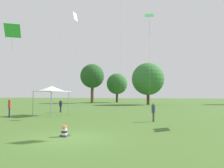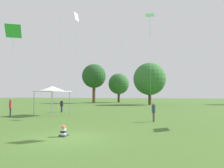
{
  "view_description": "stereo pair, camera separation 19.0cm",
  "coord_description": "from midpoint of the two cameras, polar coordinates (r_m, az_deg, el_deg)",
  "views": [
    {
      "loc": [
        6.11,
        -9.78,
        2.2
      ],
      "look_at": [
        -0.14,
        6.5,
        3.1
      ],
      "focal_mm": 35.0,
      "sensor_mm": 36.0,
      "label": 1
    },
    {
      "loc": [
        6.29,
        -9.71,
        2.2
      ],
      "look_at": [
        -0.14,
        6.5,
        3.1
      ],
      "focal_mm": 35.0,
      "sensor_mm": 36.0,
      "label": 2
    }
  ],
  "objects": [
    {
      "name": "kite_0",
      "position": [
        22.38,
        -24.17,
        12.24
      ],
      "size": [
        1.66,
        1.57,
        8.59
      ],
      "rotation": [
        0.0,
        0.0,
        2.99
      ],
      "color": "green",
      "rests_on": "ground"
    },
    {
      "name": "distant_tree_3",
      "position": [
        67.78,
        1.84,
        0.03
      ],
      "size": [
        6.45,
        6.45,
        8.98
      ],
      "color": "#473323",
      "rests_on": "ground"
    },
    {
      "name": "person_standing_1",
      "position": [
        29.06,
        -12.81,
        -5.36
      ],
      "size": [
        0.55,
        0.55,
        1.61
      ],
      "rotation": [
        0.0,
        0.0,
        0.93
      ],
      "color": "#282D42",
      "rests_on": "ground"
    },
    {
      "name": "person_standing_3",
      "position": [
        18.64,
        11.1,
        -6.83
      ],
      "size": [
        0.44,
        0.44,
        1.54
      ],
      "rotation": [
        0.0,
        0.0,
        5.36
      ],
      "color": "brown",
      "rests_on": "ground"
    },
    {
      "name": "ground_plane",
      "position": [
        11.76,
        -10.96,
        -13.68
      ],
      "size": [
        300.0,
        300.0,
        0.0
      ],
      "primitive_type": "plane",
      "color": "#426628"
    },
    {
      "name": "kite_1",
      "position": [
        24.74,
        10.08,
        16.38
      ],
      "size": [
        1.06,
        0.92,
        11.09
      ],
      "rotation": [
        0.0,
        0.0,
        5.71
      ],
      "color": "green",
      "rests_on": "ground"
    },
    {
      "name": "distant_tree_1",
      "position": [
        51.53,
        9.89,
        1.31
      ],
      "size": [
        7.53,
        7.53,
        9.77
      ],
      "color": "#473323",
      "rests_on": "ground"
    },
    {
      "name": "kite_6",
      "position": [
        36.42,
        -9.11,
        16.39
      ],
      "size": [
        0.36,
        1.31,
        15.25
      ],
      "rotation": [
        0.0,
        0.0,
        0.87
      ],
      "color": "white",
      "rests_on": "ground"
    },
    {
      "name": "distant_tree_0",
      "position": [
        62.27,
        -4.64,
        2.03
      ],
      "size": [
        6.8,
        6.8,
        11.07
      ],
      "color": "brown",
      "rests_on": "ground"
    },
    {
      "name": "person_standing_0",
      "position": [
        23.96,
        -24.77,
        -5.23
      ],
      "size": [
        0.32,
        0.32,
        1.84
      ],
      "rotation": [
        0.0,
        0.0,
        3.06
      ],
      "color": "#282D42",
      "rests_on": "ground"
    },
    {
      "name": "canopy_tent",
      "position": [
        24.9,
        -15.12,
        -1.3
      ],
      "size": [
        3.43,
        3.43,
        3.2
      ],
      "rotation": [
        0.0,
        0.0,
        -0.17
      ],
      "color": "white",
      "rests_on": "ground"
    },
    {
      "name": "seated_toddler",
      "position": [
        12.17,
        -12.12,
        -12.1
      ],
      "size": [
        0.41,
        0.5,
        0.61
      ],
      "rotation": [
        0.0,
        0.0,
        0.07
      ],
      "color": "#383D56",
      "rests_on": "ground"
    }
  ]
}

